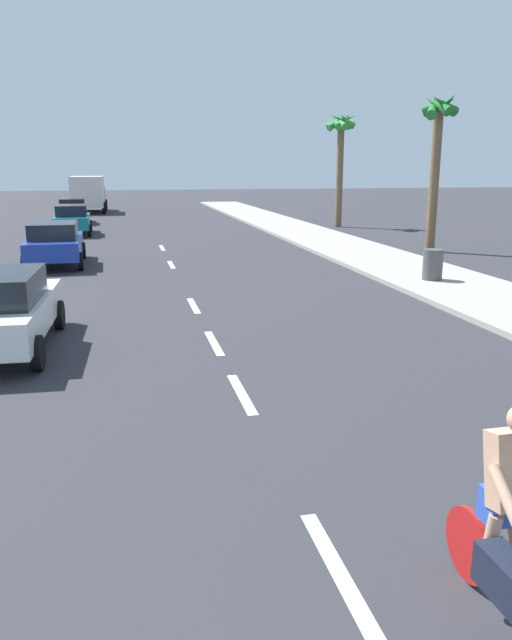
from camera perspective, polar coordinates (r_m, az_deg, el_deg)
The scene contains 16 objects.
ground_plane at distance 19.61m, azimuth -7.11°, elevation 3.68°, with size 160.00×160.00×0.00m, color #2D2D33.
sidewalk_strip at distance 23.54m, azimuth 11.90°, elevation 5.39°, with size 3.60×80.00×0.14m, color #9E998E.
lane_stripe_1 at distance 5.96m, azimuth 7.59°, elevation -22.01°, with size 0.16×1.80×0.01m, color white.
lane_stripe_2 at distance 9.79m, azimuth -1.35°, elevation -6.87°, with size 0.16×1.80×0.01m, color white.
lane_stripe_3 at distance 12.56m, azimuth -3.94°, elevation -2.14°, with size 0.16×1.80×0.01m, color white.
lane_stripe_4 at distance 15.97m, azimuth -5.84°, elevation 1.35°, with size 0.16×1.80×0.01m, color white.
lane_stripe_5 at distance 22.85m, azimuth -7.90°, elevation 5.14°, with size 0.16×1.80×0.01m, color white.
lane_stripe_6 at distance 27.71m, azimuth -8.74°, elevation 6.66°, with size 0.16×1.80×0.01m, color white.
cyclist at distance 5.25m, azimuth 22.50°, elevation -17.69°, with size 0.62×1.71×1.82m.
parked_car_blue at distance 23.59m, azimuth -18.25°, elevation 6.89°, with size 2.09×4.40×1.57m.
parked_car_teal at distance 34.17m, azimuth -16.74°, elevation 9.02°, with size 2.00×4.18×1.57m.
parked_car_red at distance 41.10m, azimuth -16.70°, elevation 9.78°, with size 2.02×4.12×1.57m.
delivery_truck at distance 50.86m, azimuth -15.36°, elevation 11.34°, with size 2.73×6.27×2.80m.
palm_tree_far at distance 27.07m, azimuth 16.56°, elevation 16.24°, with size 1.70×1.82×6.64m.
palm_tree_distant at distance 37.43m, azimuth 7.88°, elevation 16.52°, with size 1.84×2.00×6.74m.
trash_bin_far at distance 19.51m, azimuth 16.14°, elevation 4.98°, with size 0.60×0.60×0.93m, color #47474C.
Camera 1 is at (-1.74, 0.78, 3.50)m, focal length 34.34 mm.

